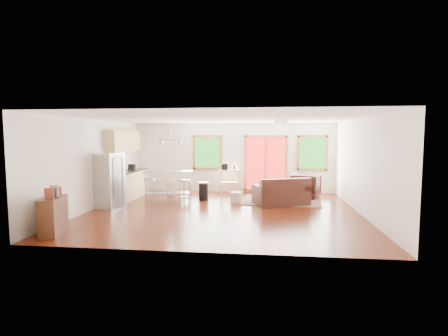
# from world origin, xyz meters

# --- Properties ---
(floor) EXTENTS (7.50, 7.00, 0.02)m
(floor) POSITION_xyz_m (0.00, 0.00, -0.01)
(floor) COLOR #371106
(floor) RESTS_ON ground
(ceiling) EXTENTS (7.50, 7.00, 0.02)m
(ceiling) POSITION_xyz_m (0.00, 0.00, 2.61)
(ceiling) COLOR white
(ceiling) RESTS_ON ground
(back_wall) EXTENTS (7.50, 0.02, 2.60)m
(back_wall) POSITION_xyz_m (0.00, 3.51, 1.30)
(back_wall) COLOR white
(back_wall) RESTS_ON ground
(left_wall) EXTENTS (0.02, 7.00, 2.60)m
(left_wall) POSITION_xyz_m (-3.76, 0.00, 1.30)
(left_wall) COLOR white
(left_wall) RESTS_ON ground
(right_wall) EXTENTS (0.02, 7.00, 2.60)m
(right_wall) POSITION_xyz_m (3.76, 0.00, 1.30)
(right_wall) COLOR white
(right_wall) RESTS_ON ground
(front_wall) EXTENTS (7.50, 0.02, 2.60)m
(front_wall) POSITION_xyz_m (0.00, -3.51, 1.30)
(front_wall) COLOR white
(front_wall) RESTS_ON ground
(window_left) EXTENTS (1.10, 0.05, 1.30)m
(window_left) POSITION_xyz_m (-1.00, 3.46, 1.50)
(window_left) COLOR #1C5517
(window_left) RESTS_ON back_wall
(french_doors) EXTENTS (1.60, 0.05, 2.10)m
(french_doors) POSITION_xyz_m (1.20, 3.46, 1.10)
(french_doors) COLOR #AF1918
(french_doors) RESTS_ON back_wall
(window_right) EXTENTS (1.10, 0.05, 1.30)m
(window_right) POSITION_xyz_m (2.90, 3.46, 1.50)
(window_right) COLOR #1C5517
(window_right) RESTS_ON back_wall
(rug) EXTENTS (2.64, 2.12, 0.02)m
(rug) POSITION_xyz_m (1.70, 1.78, 0.01)
(rug) COLOR #4C5639
(rug) RESTS_ON floor
(loveseat) EXTENTS (1.81, 1.42, 0.85)m
(loveseat) POSITION_xyz_m (1.68, 1.13, 0.34)
(loveseat) COLOR #321812
(loveseat) RESTS_ON floor
(coffee_table) EXTENTS (1.17, 0.84, 0.43)m
(coffee_table) POSITION_xyz_m (1.83, 1.74, 0.37)
(coffee_table) COLOR #371C0E
(coffee_table) RESTS_ON floor
(armchair) EXTENTS (1.12, 1.09, 0.92)m
(armchair) POSITION_xyz_m (2.57, 2.47, 0.46)
(armchair) COLOR #321812
(armchair) RESTS_ON floor
(ottoman) EXTENTS (0.70, 0.70, 0.38)m
(ottoman) POSITION_xyz_m (1.29, 2.08, 0.19)
(ottoman) COLOR #321812
(ottoman) RESTS_ON floor
(pouf) EXTENTS (0.45, 0.45, 0.32)m
(pouf) POSITION_xyz_m (0.26, 1.48, 0.16)
(pouf) COLOR beige
(pouf) RESTS_ON floor
(vase) EXTENTS (0.19, 0.20, 0.29)m
(vase) POSITION_xyz_m (1.89, 2.07, 0.51)
(vase) COLOR silver
(vase) RESTS_ON coffee_table
(cabinets) EXTENTS (0.64, 2.24, 2.30)m
(cabinets) POSITION_xyz_m (-3.49, 1.70, 0.93)
(cabinets) COLOR tan
(cabinets) RESTS_ON floor
(refrigerator) EXTENTS (0.81, 0.79, 1.62)m
(refrigerator) POSITION_xyz_m (-3.34, 0.06, 0.81)
(refrigerator) COLOR #B7BABC
(refrigerator) RESTS_ON floor
(island) EXTENTS (1.64, 0.91, 0.98)m
(island) POSITION_xyz_m (-1.94, 1.38, 0.68)
(island) COLOR #B7BABC
(island) RESTS_ON floor
(cup) EXTENTS (0.13, 0.11, 0.13)m
(cup) POSITION_xyz_m (-1.67, 1.35, 1.01)
(cup) COLOR white
(cup) RESTS_ON island
(bar_stool_a) EXTENTS (0.44, 0.44, 0.75)m
(bar_stool_a) POSITION_xyz_m (-2.51, 1.16, 0.56)
(bar_stool_a) COLOR #B7BABC
(bar_stool_a) RESTS_ON floor
(bar_stool_b) EXTENTS (0.37, 0.37, 0.64)m
(bar_stool_b) POSITION_xyz_m (-1.79, 1.11, 0.47)
(bar_stool_b) COLOR #B7BABC
(bar_stool_b) RESTS_ON floor
(bar_stool_c) EXTENTS (0.48, 0.48, 0.76)m
(bar_stool_c) POSITION_xyz_m (-1.33, 0.96, 0.57)
(bar_stool_c) COLOR #B7BABC
(bar_stool_c) RESTS_ON floor
(trash_can) EXTENTS (0.36, 0.36, 0.60)m
(trash_can) POSITION_xyz_m (-0.84, 1.66, 0.31)
(trash_can) COLOR black
(trash_can) RESTS_ON floor
(kitchen_cart) EXTENTS (0.79, 0.57, 1.11)m
(kitchen_cart) POSITION_xyz_m (-0.14, 3.11, 0.76)
(kitchen_cart) COLOR tan
(kitchen_cart) RESTS_ON floor
(bookshelf) EXTENTS (0.56, 0.97, 1.07)m
(bookshelf) POSITION_xyz_m (-3.35, -2.71, 0.42)
(bookshelf) COLOR #371C0E
(bookshelf) RESTS_ON floor
(ceiling_flush) EXTENTS (0.35, 0.35, 0.12)m
(ceiling_flush) POSITION_xyz_m (1.60, 0.60, 2.53)
(ceiling_flush) COLOR white
(ceiling_flush) RESTS_ON ceiling
(pendant_light) EXTENTS (0.80, 0.18, 0.79)m
(pendant_light) POSITION_xyz_m (-1.90, 1.50, 1.90)
(pendant_light) COLOR gray
(pendant_light) RESTS_ON ceiling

